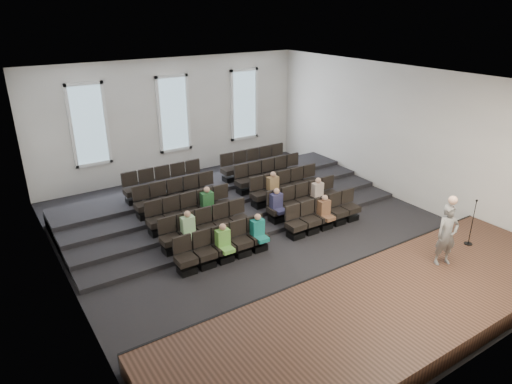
{
  "coord_description": "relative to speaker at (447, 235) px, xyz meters",
  "views": [
    {
      "loc": [
        -7.52,
        -10.83,
        6.98
      ],
      "look_at": [
        -0.08,
        0.5,
        1.38
      ],
      "focal_mm": 32.0,
      "sensor_mm": 36.0,
      "label": 1
    }
  ],
  "objects": [
    {
      "name": "ground",
      "position": [
        -2.54,
        4.68,
        -1.35
      ],
      "size": [
        14.0,
        14.0,
        0.0
      ],
      "primitive_type": "plane",
      "color": "black",
      "rests_on": "ground"
    },
    {
      "name": "ceiling",
      "position": [
        -2.54,
        4.68,
        3.66
      ],
      "size": [
        12.0,
        14.0,
        0.02
      ],
      "primitive_type": "cube",
      "color": "white",
      "rests_on": "ground"
    },
    {
      "name": "wall_back",
      "position": [
        -2.54,
        11.7,
        1.15
      ],
      "size": [
        12.0,
        0.04,
        5.0
      ],
      "primitive_type": "cube",
      "color": "silver",
      "rests_on": "ground"
    },
    {
      "name": "wall_front",
      "position": [
        -2.54,
        -2.34,
        1.15
      ],
      "size": [
        12.0,
        0.04,
        5.0
      ],
      "primitive_type": "cube",
      "color": "silver",
      "rests_on": "ground"
    },
    {
      "name": "wall_left",
      "position": [
        -8.56,
        4.68,
        1.15
      ],
      "size": [
        0.04,
        14.0,
        5.0
      ],
      "primitive_type": "cube",
      "color": "silver",
      "rests_on": "ground"
    },
    {
      "name": "wall_right",
      "position": [
        3.48,
        4.68,
        1.15
      ],
      "size": [
        0.04,
        14.0,
        5.0
      ],
      "primitive_type": "cube",
      "color": "silver",
      "rests_on": "ground"
    },
    {
      "name": "stage",
      "position": [
        -2.54,
        -0.42,
        -1.1
      ],
      "size": [
        11.8,
        3.6,
        0.5
      ],
      "primitive_type": "cube",
      "color": "#4D2F21",
      "rests_on": "ground"
    },
    {
      "name": "stage_lip",
      "position": [
        -2.54,
        1.35,
        -1.1
      ],
      "size": [
        11.8,
        0.06,
        0.52
      ],
      "primitive_type": "cube",
      "color": "black",
      "rests_on": "ground"
    },
    {
      "name": "risers",
      "position": [
        -2.54,
        7.85,
        -1.15
      ],
      "size": [
        11.8,
        4.8,
        0.6
      ],
      "color": "black",
      "rests_on": "ground"
    },
    {
      "name": "seating_rows",
      "position": [
        -2.54,
        6.22,
        -0.67
      ],
      "size": [
        6.8,
        4.7,
        1.67
      ],
      "color": "black",
      "rests_on": "ground"
    },
    {
      "name": "windows",
      "position": [
        -2.54,
        11.63,
        1.35
      ],
      "size": [
        8.44,
        0.1,
        3.24
      ],
      "color": "white",
      "rests_on": "wall_back"
    },
    {
      "name": "audience",
      "position": [
        -2.54,
        5.0,
        -0.54
      ],
      "size": [
        5.45,
        2.64,
        1.1
      ],
      "color": "#6DB849",
      "rests_on": "seating_rows"
    },
    {
      "name": "speaker",
      "position": [
        0.0,
        0.0,
        0.0
      ],
      "size": [
        0.72,
        0.59,
        1.7
      ],
      "primitive_type": "imported",
      "rotation": [
        0.0,
        0.0,
        -0.34
      ],
      "color": "slate",
      "rests_on": "stage"
    },
    {
      "name": "mic_stand",
      "position": [
        1.56,
        0.24,
        -0.43
      ],
      "size": [
        0.24,
        0.24,
        1.41
      ],
      "color": "black",
      "rests_on": "stage"
    }
  ]
}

